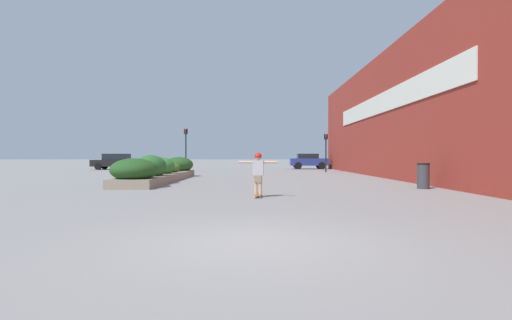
{
  "coord_description": "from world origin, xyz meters",
  "views": [
    {
      "loc": [
        0.04,
        -6.13,
        1.34
      ],
      "look_at": [
        0.06,
        15.8,
        1.11
      ],
      "focal_mm": 28.0,
      "sensor_mm": 36.0,
      "label": 1
    }
  ],
  "objects_px": {
    "traffic_light_right": "(326,146)",
    "skateboarder": "(258,169)",
    "car_leftmost": "(308,161)",
    "traffic_light_left": "(185,143)",
    "car_center_left": "(115,161)",
    "trash_bin": "(423,176)",
    "skateboard": "(258,195)"
  },
  "relations": [
    {
      "from": "car_leftmost",
      "to": "traffic_light_left",
      "type": "height_order",
      "value": "traffic_light_left"
    },
    {
      "from": "skateboard",
      "to": "traffic_light_left",
      "type": "distance_m",
      "value": 21.43
    },
    {
      "from": "skateboard",
      "to": "car_leftmost",
      "type": "relative_size",
      "value": 0.2
    },
    {
      "from": "trash_bin",
      "to": "traffic_light_left",
      "type": "distance_m",
      "value": 21.38
    },
    {
      "from": "skateboard",
      "to": "skateboarder",
      "type": "bearing_deg",
      "value": 93.58
    },
    {
      "from": "trash_bin",
      "to": "skateboarder",
      "type": "bearing_deg",
      "value": -153.58
    },
    {
      "from": "trash_bin",
      "to": "traffic_light_right",
      "type": "bearing_deg",
      "value": 93.6
    },
    {
      "from": "skateboard",
      "to": "skateboarder",
      "type": "relative_size",
      "value": 0.57
    },
    {
      "from": "skateboard",
      "to": "skateboarder",
      "type": "distance_m",
      "value": 0.84
    },
    {
      "from": "skateboarder",
      "to": "traffic_light_left",
      "type": "bearing_deg",
      "value": 112.46
    },
    {
      "from": "car_leftmost",
      "to": "traffic_light_right",
      "type": "height_order",
      "value": "traffic_light_right"
    },
    {
      "from": "traffic_light_left",
      "to": "trash_bin",
      "type": "bearing_deg",
      "value": -53.42
    },
    {
      "from": "skateboard",
      "to": "traffic_light_left",
      "type": "bearing_deg",
      "value": 112.46
    },
    {
      "from": "skateboarder",
      "to": "trash_bin",
      "type": "xyz_separation_m",
      "value": [
        6.75,
        3.35,
        -0.39
      ]
    },
    {
      "from": "skateboard",
      "to": "car_leftmost",
      "type": "distance_m",
      "value": 28.52
    },
    {
      "from": "traffic_light_left",
      "to": "traffic_light_right",
      "type": "xyz_separation_m",
      "value": [
        11.64,
        -0.45,
        -0.28
      ]
    },
    {
      "from": "car_center_left",
      "to": "traffic_light_left",
      "type": "bearing_deg",
      "value": -125.96
    },
    {
      "from": "car_leftmost",
      "to": "traffic_light_left",
      "type": "relative_size",
      "value": 1.05
    },
    {
      "from": "skateboard",
      "to": "traffic_light_left",
      "type": "xyz_separation_m",
      "value": [
        -5.94,
        20.45,
        2.38
      ]
    },
    {
      "from": "skateboarder",
      "to": "car_center_left",
      "type": "bearing_deg",
      "value": 124.15
    },
    {
      "from": "traffic_light_left",
      "to": "skateboarder",
      "type": "bearing_deg",
      "value": -73.8
    },
    {
      "from": "traffic_light_left",
      "to": "traffic_light_right",
      "type": "relative_size",
      "value": 1.14
    },
    {
      "from": "car_center_left",
      "to": "traffic_light_right",
      "type": "height_order",
      "value": "traffic_light_right"
    },
    {
      "from": "car_center_left",
      "to": "trash_bin",
      "type": "bearing_deg",
      "value": -137.95
    },
    {
      "from": "car_center_left",
      "to": "skateboard",
      "type": "bearing_deg",
      "value": -152.11
    },
    {
      "from": "trash_bin",
      "to": "car_center_left",
      "type": "height_order",
      "value": "car_center_left"
    },
    {
      "from": "skateboard",
      "to": "car_center_left",
      "type": "relative_size",
      "value": 0.18
    },
    {
      "from": "trash_bin",
      "to": "car_leftmost",
      "type": "relative_size",
      "value": 0.27
    },
    {
      "from": "traffic_light_right",
      "to": "skateboarder",
      "type": "bearing_deg",
      "value": -105.9
    },
    {
      "from": "traffic_light_left",
      "to": "traffic_light_right",
      "type": "bearing_deg",
      "value": -2.22
    },
    {
      "from": "skateboarder",
      "to": "car_center_left",
      "type": "distance_m",
      "value": 29.64
    },
    {
      "from": "car_leftmost",
      "to": "skateboarder",
      "type": "bearing_deg",
      "value": -10.79
    }
  ]
}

